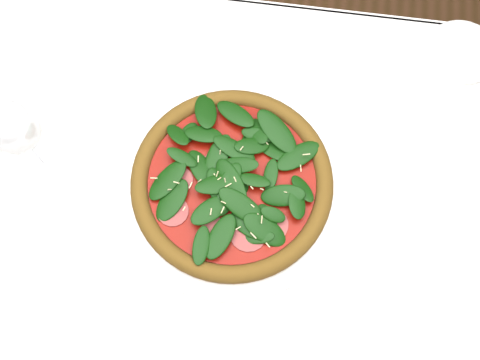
# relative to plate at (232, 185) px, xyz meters

# --- Properties ---
(ground) EXTENTS (6.00, 6.00, 0.00)m
(ground) POSITION_rel_plate_xyz_m (-0.01, -0.04, -0.76)
(ground) COLOR brown
(ground) RESTS_ON ground
(dining_table) EXTENTS (1.21, 0.81, 0.75)m
(dining_table) POSITION_rel_plate_xyz_m (-0.01, -0.04, -0.11)
(dining_table) COLOR white
(dining_table) RESTS_ON ground
(plate) EXTENTS (0.37, 0.37, 0.02)m
(plate) POSITION_rel_plate_xyz_m (0.00, 0.00, 0.00)
(plate) COLOR white
(plate) RESTS_ON dining_table
(pizza) EXTENTS (0.42, 0.42, 0.04)m
(pizza) POSITION_rel_plate_xyz_m (0.00, 0.00, 0.02)
(pizza) COLOR brown
(pizza) RESTS_ON plate
(wine_glass) EXTENTS (0.08, 0.08, 0.18)m
(wine_glass) POSITION_rel_plate_xyz_m (-0.31, 0.00, 0.12)
(wine_glass) COLOR white
(wine_glass) RESTS_ON dining_table
(saucer_far) EXTENTS (0.13, 0.13, 0.01)m
(saucer_far) POSITION_rel_plate_xyz_m (0.37, 0.30, -0.00)
(saucer_far) COLOR white
(saucer_far) RESTS_ON dining_table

